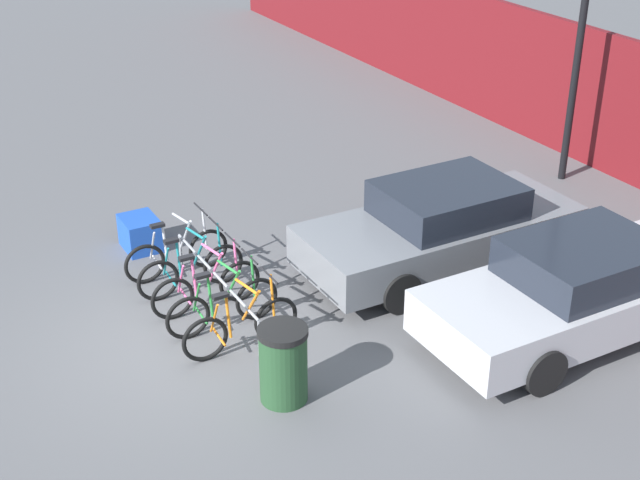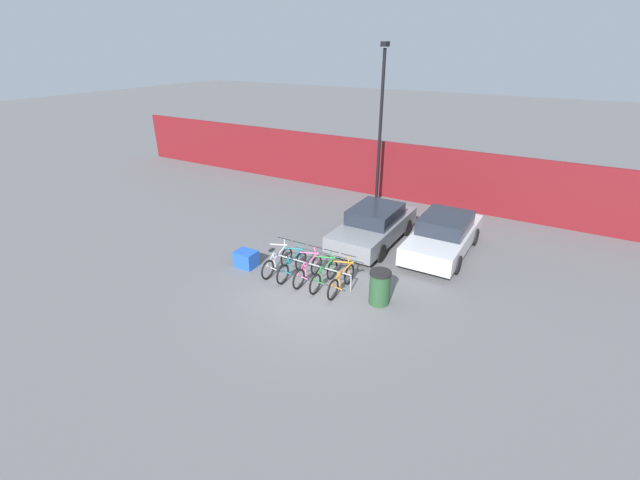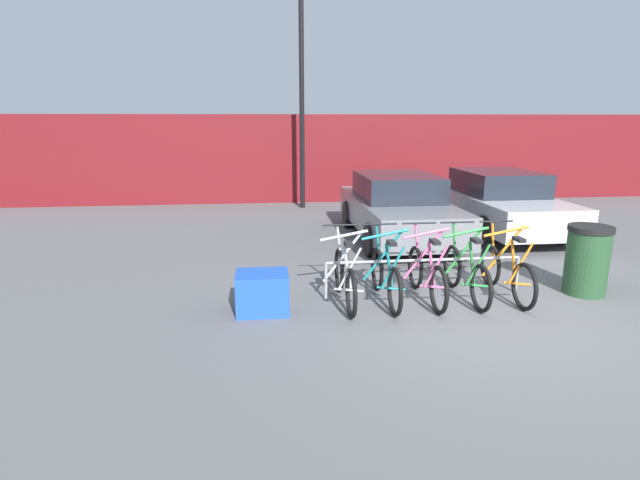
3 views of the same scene
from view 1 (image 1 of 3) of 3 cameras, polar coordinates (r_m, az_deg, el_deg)
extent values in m
plane|color=#59595B|center=(12.61, -8.30, -6.28)|extent=(120.00, 120.00, 0.00)
cylinder|color=gray|center=(13.02, -6.70, -2.19)|extent=(2.89, 0.04, 0.04)
cylinder|color=gray|center=(14.34, -8.92, -0.67)|extent=(0.04, 0.04, 0.55)
cylinder|color=gray|center=(12.02, -3.90, -6.29)|extent=(0.04, 0.04, 0.55)
torus|color=black|center=(13.92, -11.14, -1.52)|extent=(0.06, 0.66, 0.66)
torus|color=black|center=(14.22, -7.16, -0.55)|extent=(0.06, 0.66, 0.66)
cylinder|color=#B7B7BC|center=(13.96, -8.63, 0.28)|extent=(0.60, 0.04, 0.76)
cylinder|color=#B7B7BC|center=(13.81, -8.92, 1.38)|extent=(0.68, 0.04, 0.16)
cylinder|color=#B7B7BC|center=(13.89, -9.90, -0.25)|extent=(0.14, 0.04, 0.63)
cylinder|color=#B7B7BC|center=(13.82, -10.68, -0.35)|extent=(0.32, 0.03, 0.58)
cylinder|color=#B7B7BC|center=(13.98, -10.37, -1.42)|extent=(0.40, 0.03, 0.08)
cylinder|color=#B7B7BC|center=(14.05, -7.40, 0.66)|extent=(0.12, 0.04, 0.69)
cylinder|color=black|center=(13.88, -7.65, 1.97)|extent=(0.52, 0.03, 0.03)
cube|color=black|center=(13.71, -10.37, 0.92)|extent=(0.10, 0.22, 0.05)
torus|color=black|center=(13.43, -10.32, -2.57)|extent=(0.06, 0.66, 0.66)
torus|color=black|center=(13.74, -6.22, -1.54)|extent=(0.06, 0.66, 0.66)
cylinder|color=#197A7F|center=(13.47, -7.71, -0.70)|extent=(0.60, 0.04, 0.76)
cylinder|color=#197A7F|center=(13.31, -8.00, 0.42)|extent=(0.68, 0.04, 0.16)
cylinder|color=#197A7F|center=(13.40, -9.02, -1.26)|extent=(0.14, 0.04, 0.63)
cylinder|color=#197A7F|center=(13.33, -9.83, -1.36)|extent=(0.32, 0.03, 0.58)
cylinder|color=#197A7F|center=(13.49, -9.52, -2.46)|extent=(0.40, 0.03, 0.08)
cylinder|color=#197A7F|center=(13.56, -6.45, -0.30)|extent=(0.12, 0.04, 0.69)
cylinder|color=black|center=(13.39, -6.70, 1.05)|extent=(0.52, 0.03, 0.03)
cube|color=black|center=(13.21, -9.50, -0.05)|extent=(0.10, 0.22, 0.05)
torus|color=black|center=(12.93, -9.41, -3.73)|extent=(0.06, 0.66, 0.66)
torus|color=black|center=(13.26, -5.18, -2.63)|extent=(0.06, 0.66, 0.66)
cylinder|color=#E55993|center=(12.98, -6.71, -1.78)|extent=(0.60, 0.04, 0.76)
cylinder|color=#E55993|center=(12.81, -7.00, -0.63)|extent=(0.68, 0.04, 0.16)
cylinder|color=#E55993|center=(12.90, -8.07, -2.36)|extent=(0.14, 0.04, 0.63)
cylinder|color=#E55993|center=(12.83, -8.90, -2.48)|extent=(0.32, 0.03, 0.58)
cylinder|color=#E55993|center=(13.00, -8.58, -3.61)|extent=(0.40, 0.03, 0.08)
cylinder|color=#E55993|center=(13.07, -5.41, -1.36)|extent=(0.12, 0.04, 0.69)
cylinder|color=black|center=(12.89, -5.65, 0.03)|extent=(0.52, 0.03, 0.03)
cube|color=black|center=(12.71, -8.55, -1.13)|extent=(0.10, 0.22, 0.05)
torus|color=black|center=(12.46, -8.45, -4.95)|extent=(0.06, 0.66, 0.66)
torus|color=black|center=(12.79, -4.08, -3.77)|extent=(0.06, 0.66, 0.66)
cylinder|color=#288438|center=(12.50, -5.64, -2.93)|extent=(0.60, 0.04, 0.76)
cylinder|color=#288438|center=(12.33, -5.93, -1.74)|extent=(0.68, 0.04, 0.16)
cylinder|color=#288438|center=(12.42, -7.05, -3.54)|extent=(0.14, 0.04, 0.63)
cylinder|color=#288438|center=(12.35, -7.91, -3.66)|extent=(0.32, 0.03, 0.58)
cylinder|color=#288438|center=(12.53, -7.59, -4.82)|extent=(0.40, 0.03, 0.08)
cylinder|color=#288438|center=(12.60, -4.30, -2.47)|extent=(0.12, 0.04, 0.69)
cylinder|color=black|center=(12.41, -4.53, -1.05)|extent=(0.52, 0.03, 0.03)
cube|color=black|center=(12.23, -7.54, -2.27)|extent=(0.10, 0.22, 0.05)
torus|color=black|center=(11.97, -7.36, -6.33)|extent=(0.06, 0.66, 0.66)
torus|color=black|center=(12.32, -2.84, -5.05)|extent=(0.06, 0.66, 0.66)
cylinder|color=orange|center=(12.02, -4.44, -4.21)|extent=(0.60, 0.04, 0.76)
cylinder|color=orange|center=(11.84, -4.73, -2.99)|extent=(0.68, 0.04, 0.16)
cylinder|color=orange|center=(11.94, -5.90, -4.86)|extent=(0.14, 0.04, 0.63)
cylinder|color=orange|center=(11.86, -6.79, -5.00)|extent=(0.32, 0.03, 0.58)
cylinder|color=orange|center=(12.04, -6.48, -6.18)|extent=(0.40, 0.03, 0.08)
cylinder|color=orange|center=(12.12, -3.06, -3.73)|extent=(0.12, 0.04, 0.69)
cylinder|color=black|center=(11.92, -3.28, -2.27)|extent=(0.52, 0.03, 0.03)
cube|color=black|center=(11.73, -6.39, -3.56)|extent=(0.10, 0.22, 0.05)
cube|color=slate|center=(14.15, 7.66, 0.36)|extent=(1.80, 4.50, 0.62)
cube|color=#1E232D|center=(13.97, 8.17, 2.55)|extent=(1.58, 2.07, 0.52)
cylinder|color=black|center=(15.60, 9.63, 1.84)|extent=(0.20, 0.64, 0.64)
cylinder|color=black|center=(14.46, 13.78, -0.71)|extent=(0.20, 0.64, 0.64)
cylinder|color=black|center=(14.24, 1.33, -0.32)|extent=(0.20, 0.64, 0.64)
cylinder|color=black|center=(12.98, 5.16, -3.36)|extent=(0.20, 0.64, 0.64)
cube|color=#B7B7BC|center=(12.81, 15.96, -3.59)|extent=(1.80, 4.45, 0.62)
cube|color=#1E232D|center=(12.61, 16.65, -1.23)|extent=(1.58, 2.04, 0.52)
cylinder|color=black|center=(14.27, 17.22, -1.58)|extent=(0.20, 0.64, 0.64)
cylinder|color=black|center=(12.70, 8.97, -4.37)|extent=(0.20, 0.64, 0.64)
cylinder|color=black|center=(11.64, 14.10, -8.14)|extent=(0.20, 0.64, 0.64)
cylinder|color=black|center=(17.15, 16.58, 14.21)|extent=(0.14, 0.14, 6.73)
cylinder|color=#234728|center=(11.12, -2.36, -8.11)|extent=(0.60, 0.60, 0.95)
cylinder|color=black|center=(10.83, -2.41, -5.89)|extent=(0.63, 0.63, 0.08)
cube|color=blue|center=(15.01, -11.43, 0.43)|extent=(0.70, 0.56, 0.55)
camera|label=2|loc=(7.31, -84.77, 3.01)|focal=24.00mm
camera|label=3|loc=(13.82, -38.17, 2.81)|focal=28.00mm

